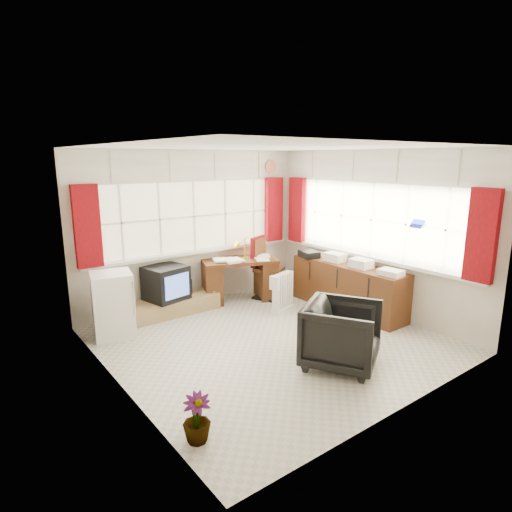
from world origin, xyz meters
The scene contains 20 objects.
ground centered at (0.00, 0.00, 0.00)m, with size 4.00×4.00×0.00m, color beige.
room_walls centered at (0.00, 0.00, 1.50)m, with size 4.00×4.00×4.00m.
window_back centered at (0.00, 1.94, 0.95)m, with size 3.70×0.12×3.60m.
window_right centered at (1.94, 0.00, 0.95)m, with size 0.12×3.70×3.60m.
curtains centered at (0.92, 0.93, 1.46)m, with size 3.83×3.83×1.15m.
overhead_cabinets centered at (0.98, 0.98, 2.25)m, with size 3.98×3.98×0.48m.
desk centered at (0.64, 1.63, 0.40)m, with size 1.37×1.00×0.76m.
desk_lamp centered at (0.76, 1.63, 0.98)m, with size 0.14×0.12×0.38m.
task_chair centered at (1.06, 1.52, 0.57)m, with size 0.59×0.61×1.06m.
office_chair centered at (0.22, -1.03, 0.38)m, with size 0.81×0.84×0.76m, color black.
radiator centered at (0.84, 0.74, 0.26)m, with size 0.45×0.28×0.63m.
credenza centered at (1.73, 0.20, 0.39)m, with size 0.50×2.00×0.85m.
file_tray centered at (1.56, 0.91, 0.80)m, with size 0.25×0.33×0.11m, color black.
tv_bench centered at (-0.55, 1.72, 0.12)m, with size 1.40×0.50×0.25m, color #9F7C4F.
crt_tv centered at (-0.66, 1.72, 0.51)m, with size 0.67×0.64×0.52m.
hifi_stack centered at (-0.57, 1.86, 0.48)m, with size 0.72×0.53×0.47m.
mini_fridge centered at (-1.59, 1.42, 0.44)m, with size 0.62×0.63×0.88m.
spray_bottle_a centered at (0.06, 1.56, 0.14)m, with size 0.11×0.11×0.28m, color white.
spray_bottle_b centered at (0.11, 1.63, 0.10)m, with size 0.09×0.09×0.20m, color #91D9CE.
flower_vase centered at (-1.80, -1.24, 0.22)m, with size 0.24×0.24×0.43m, color black.
Camera 1 is at (-3.34, -4.11, 2.37)m, focal length 30.00 mm.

